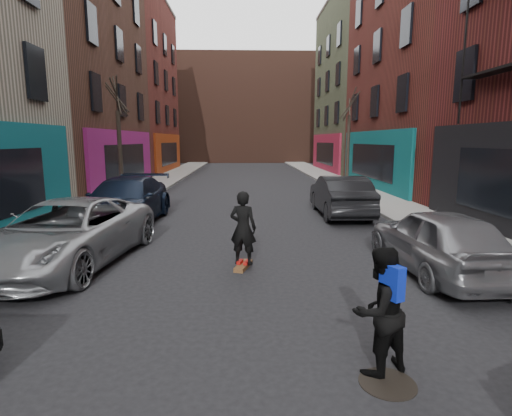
{
  "coord_description": "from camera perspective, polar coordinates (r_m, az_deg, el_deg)",
  "views": [
    {
      "loc": [
        -0.38,
        -1.16,
        2.96
      ],
      "look_at": [
        -0.13,
        6.8,
        1.6
      ],
      "focal_mm": 28.0,
      "sensor_mm": 36.0,
      "label": 1
    }
  ],
  "objects": [
    {
      "name": "sidewalk_left",
      "position": [
        31.84,
        -12.44,
        4.26
      ],
      "size": [
        2.5,
        84.0,
        0.13
      ],
      "primitive_type": "cube",
      "color": "gray",
      "rests_on": "ground"
    },
    {
      "name": "sidewalk_right",
      "position": [
        31.99,
        10.21,
        4.35
      ],
      "size": [
        2.5,
        84.0,
        0.13
      ],
      "primitive_type": "cube",
      "color": "gray",
      "rests_on": "ground"
    },
    {
      "name": "building_far",
      "position": [
        57.3,
        -1.44,
        13.74
      ],
      "size": [
        40.0,
        10.0,
        14.0
      ],
      "primitive_type": "cube",
      "color": "#47281E",
      "rests_on": "ground"
    },
    {
      "name": "tree_left_far",
      "position": [
        20.03,
        -19.0,
        10.38
      ],
      "size": [
        2.0,
        2.0,
        6.5
      ],
      "primitive_type": null,
      "color": "black",
      "rests_on": "sidewalk_left"
    },
    {
      "name": "tree_right_far",
      "position": [
        26.01,
        13.1,
        10.71
      ],
      "size": [
        2.0,
        2.0,
        6.8
      ],
      "primitive_type": null,
      "color": "black",
      "rests_on": "sidewalk_right"
    },
    {
      "name": "parked_left_far",
      "position": [
        10.54,
        -25.4,
        -3.23
      ],
      "size": [
        3.25,
        5.85,
        1.55
      ],
      "primitive_type": "imported",
      "rotation": [
        0.0,
        0.0,
        -0.13
      ],
      "color": "gray",
      "rests_on": "ground"
    },
    {
      "name": "parked_left_end",
      "position": [
        14.88,
        -18.18,
        0.94
      ],
      "size": [
        2.51,
        5.73,
        1.64
      ],
      "primitive_type": "imported",
      "rotation": [
        0.0,
        0.0,
        -0.04
      ],
      "color": "black",
      "rests_on": "ground"
    },
    {
      "name": "parked_right_far",
      "position": [
        9.84,
        24.55,
        -4.19
      ],
      "size": [
        1.92,
        4.46,
        1.5
      ],
      "primitive_type": "imported",
      "rotation": [
        0.0,
        0.0,
        3.18
      ],
      "color": "gray",
      "rests_on": "ground"
    },
    {
      "name": "parked_right_end",
      "position": [
        16.1,
        11.92,
        1.75
      ],
      "size": [
        1.73,
        4.83,
        1.59
      ],
      "primitive_type": "imported",
      "rotation": [
        0.0,
        0.0,
        3.13
      ],
      "color": "black",
      "rests_on": "ground"
    },
    {
      "name": "skateboard",
      "position": [
        9.45,
        -1.83,
        -8.25
      ],
      "size": [
        0.45,
        0.83,
        0.1
      ],
      "primitive_type": "cube",
      "rotation": [
        0.0,
        0.0,
        -0.3
      ],
      "color": "brown",
      "rests_on": "ground"
    },
    {
      "name": "skateboarder",
      "position": [
        9.21,
        -1.86,
        -2.86
      ],
      "size": [
        0.72,
        0.58,
        1.72
      ],
      "primitive_type": "imported",
      "rotation": [
        0.0,
        0.0,
        2.84
      ],
      "color": "black",
      "rests_on": "skateboard"
    },
    {
      "name": "pedestrian",
      "position": [
        5.43,
        17.24,
        -13.76
      ],
      "size": [
        1.0,
        0.91,
        1.66
      ],
      "rotation": [
        0.0,
        0.0,
        3.58
      ],
      "color": "black",
      "rests_on": "ground"
    },
    {
      "name": "manhole",
      "position": [
        5.6,
        18.27,
        -22.68
      ],
      "size": [
        0.9,
        0.9,
        0.01
      ],
      "primitive_type": "cylinder",
      "rotation": [
        0.0,
        0.0,
        -0.36
      ],
      "color": "black",
      "rests_on": "ground"
    }
  ]
}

